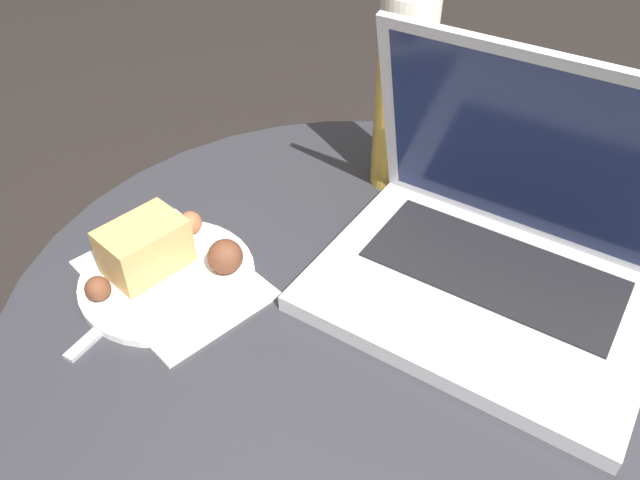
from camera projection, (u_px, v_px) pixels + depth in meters
table at (362, 381)px, 0.71m from camera, size 0.73×0.73×0.53m
napkin at (173, 278)px, 0.65m from camera, size 0.23×0.19×0.00m
laptop at (497, 249)px, 0.62m from camera, size 0.34×0.27×0.25m
beer_glass at (403, 95)px, 0.72m from camera, size 0.06×0.06×0.24m
snack_plate at (162, 262)px, 0.65m from camera, size 0.18×0.18×0.06m
fork at (146, 288)px, 0.64m from camera, size 0.03×0.18×0.00m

